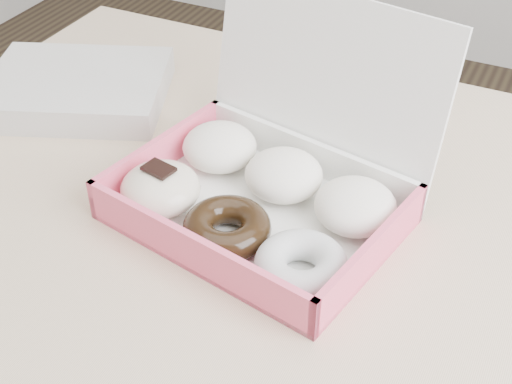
% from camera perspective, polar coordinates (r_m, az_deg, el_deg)
% --- Properties ---
extents(table, '(1.20, 0.80, 0.75)m').
position_cam_1_polar(table, '(0.94, 4.13, -5.12)').
color(table, tan).
rests_on(table, ground).
extents(donut_box, '(0.37, 0.34, 0.24)m').
position_cam_1_polar(donut_box, '(0.86, 0.64, 0.51)').
color(donut_box, white).
rests_on(donut_box, table).
extents(newspapers, '(0.32, 0.29, 0.04)m').
position_cam_1_polar(newspapers, '(1.12, -14.13, 8.06)').
color(newspapers, beige).
rests_on(newspapers, table).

